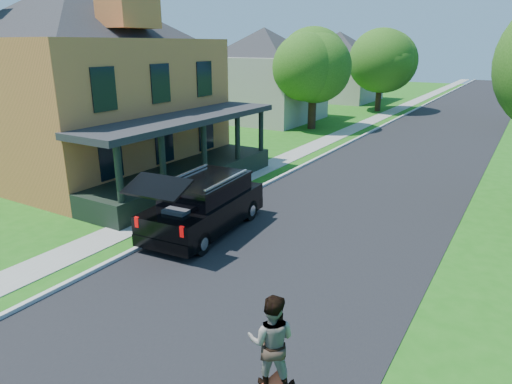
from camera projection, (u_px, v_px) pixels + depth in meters
The scene contains 12 objects.
ground at pixel (244, 290), 11.65m from camera, with size 140.00×140.00×0.00m, color #1C5E12.
street at pixel (421, 146), 27.88m from camera, with size 8.00×120.00×0.02m, color black.
curb at pixel (357, 139), 29.88m from camera, with size 0.15×120.00×0.12m, color #ACACA7.
sidewalk at pixel (335, 137), 30.65m from camera, with size 1.30×120.00×0.03m, color gray.
front_walk at pixel (142, 179), 21.21m from camera, with size 6.50×1.20×0.03m, color gray.
main_house at pixel (82, 68), 21.31m from camera, with size 15.56×15.56×10.10m.
neighbor_house_mid at pixel (264, 67), 36.50m from camera, with size 12.78×12.78×8.30m.
neighbor_house_far at pixel (338, 61), 49.49m from camera, with size 12.78×12.78×8.30m.
black_suv at pixel (204, 205), 15.02m from camera, with size 2.39×5.34×2.42m.
skateboarder at pixel (272, 341), 7.58m from camera, with size 1.01×0.90×1.71m.
tree_left_mid at pixel (314, 57), 32.21m from camera, with size 6.74×6.98×7.93m.
tree_left_far at pixel (382, 53), 40.91m from camera, with size 6.34×6.36×8.28m.
Camera 1 is at (5.62, -8.62, 6.00)m, focal length 32.00 mm.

